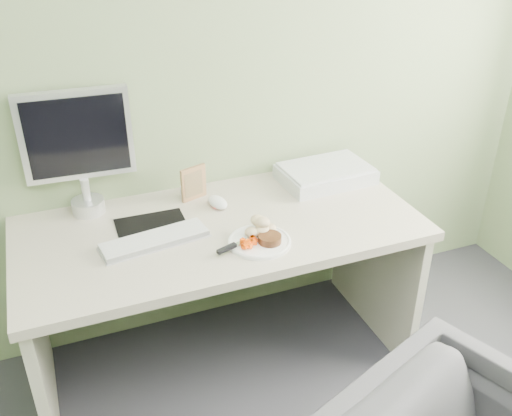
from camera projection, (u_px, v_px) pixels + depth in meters
name	position (u px, v px, depth m)	size (l,w,h in m)	color
wall_back	(186.00, 47.00, 2.28)	(3.50, 3.50, 0.00)	gray
desk	(222.00, 262.00, 2.36)	(1.60, 0.75, 0.73)	beige
plate	(259.00, 242.00, 2.15)	(0.24, 0.24, 0.01)	white
steak	(270.00, 239.00, 2.13)	(0.09, 0.09, 0.03)	black
potato_pile	(262.00, 226.00, 2.18)	(0.11, 0.08, 0.06)	tan
carrot_heap	(250.00, 241.00, 2.11)	(0.06, 0.05, 0.04)	#FF4905
steak_knife	(234.00, 245.00, 2.10)	(0.21, 0.09, 0.02)	silver
mousepad	(153.00, 228.00, 2.25)	(0.27, 0.24, 0.00)	black
keyboard	(155.00, 239.00, 2.15)	(0.40, 0.12, 0.02)	white
computer_mouse	(218.00, 202.00, 2.39)	(0.06, 0.12, 0.04)	white
photo_frame	(194.00, 183.00, 2.43)	(0.12, 0.01, 0.15)	#916043
eyedrop_bottle	(183.00, 191.00, 2.46)	(0.02, 0.02, 0.07)	white
scanner	(325.00, 175.00, 2.60)	(0.41, 0.27, 0.06)	silver
monitor	(78.00, 146.00, 2.24)	(0.43, 0.13, 0.51)	silver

